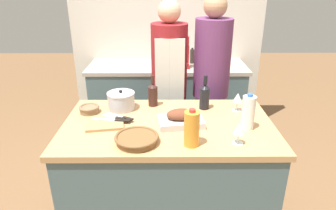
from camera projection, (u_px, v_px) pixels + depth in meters
name	position (u px, v px, depth m)	size (l,w,h in m)	color
kitchen_island	(168.00, 179.00, 2.23)	(1.43, 0.84, 0.93)	#4C666B
back_counter	(167.00, 103.00, 3.59)	(1.79, 0.60, 0.93)	#4C666B
back_wall	(167.00, 29.00, 3.59)	(2.29, 0.10, 2.55)	silver
roasting_pan	(181.00, 119.00, 2.01)	(0.32, 0.24, 0.11)	#BCBCC1
wicker_basket	(137.00, 139.00, 1.80)	(0.27, 0.27, 0.05)	brown
cutting_board	(105.00, 123.00, 2.02)	(0.28, 0.24, 0.02)	#AD7F51
stock_pot	(121.00, 101.00, 2.25)	(0.21, 0.21, 0.15)	#B7B7BC
mixing_bowl	(89.00, 109.00, 2.20)	(0.15, 0.15, 0.05)	#846647
juice_jug	(192.00, 129.00, 1.74)	(0.09, 0.09, 0.23)	orange
milk_jug	(248.00, 113.00, 1.93)	(0.09, 0.09, 0.24)	white
wine_bottle_green	(205.00, 96.00, 2.24)	(0.07, 0.07, 0.26)	black
wine_bottle_dark	(153.00, 94.00, 2.29)	(0.07, 0.07, 0.24)	#381E19
wine_glass_left	(238.00, 98.00, 2.20)	(0.07, 0.07, 0.14)	silver
wine_glass_right	(239.00, 129.00, 1.76)	(0.07, 0.07, 0.14)	silver
knife_chef	(112.00, 120.00, 2.05)	(0.27, 0.06, 0.01)	#B7B7BC
knife_paring	(114.00, 117.00, 2.08)	(0.17, 0.10, 0.01)	#B7B7BC
knife_bread	(120.00, 117.00, 2.09)	(0.21, 0.13, 0.01)	#B7B7BC
stand_mixer	(181.00, 55.00, 3.26)	(0.18, 0.14, 0.34)	#B22323
condiment_bottle_tall	(198.00, 60.00, 3.24)	(0.06, 0.06, 0.21)	maroon
condiment_bottle_short	(192.00, 56.00, 3.46)	(0.05, 0.05, 0.18)	#332D28
person_cook_aproned	(169.00, 84.00, 2.76)	(0.32, 0.33, 1.69)	beige
person_cook_guest	(211.00, 82.00, 2.76)	(0.33, 0.33, 1.74)	beige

